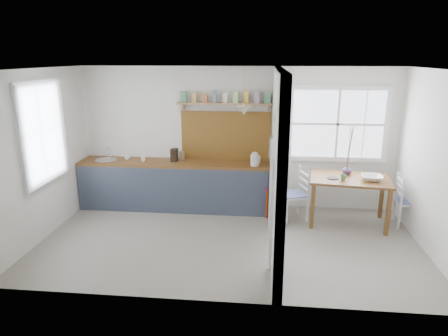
# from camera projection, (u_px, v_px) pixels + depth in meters

# --- Properties ---
(floor) EXTENTS (5.80, 3.20, 0.01)m
(floor) POSITION_uv_depth(u_px,v_px,m) (229.00, 241.00, 6.21)
(floor) COLOR gray
(floor) RESTS_ON ground
(ceiling) EXTENTS (5.80, 3.20, 0.01)m
(ceiling) POSITION_uv_depth(u_px,v_px,m) (230.00, 69.00, 5.50)
(ceiling) COLOR silver
(ceiling) RESTS_ON walls
(walls) EXTENTS (5.81, 3.21, 2.60)m
(walls) POSITION_uv_depth(u_px,v_px,m) (229.00, 160.00, 5.85)
(walls) COLOR silver
(walls) RESTS_ON floor
(partition) EXTENTS (0.12, 3.20, 2.60)m
(partition) POSITION_uv_depth(u_px,v_px,m) (277.00, 150.00, 5.80)
(partition) COLOR silver
(partition) RESTS_ON floor
(kitchen_window) EXTENTS (0.10, 1.16, 1.50)m
(kitchen_window) POSITION_uv_depth(u_px,v_px,m) (41.00, 133.00, 6.04)
(kitchen_window) COLOR white
(kitchen_window) RESTS_ON walls
(nook_window) EXTENTS (1.76, 0.10, 1.30)m
(nook_window) POSITION_uv_depth(u_px,v_px,m) (338.00, 124.00, 7.09)
(nook_window) COLOR white
(nook_window) RESTS_ON walls
(counter) EXTENTS (3.50, 0.60, 0.90)m
(counter) POSITION_uv_depth(u_px,v_px,m) (175.00, 184.00, 7.46)
(counter) COLOR brown
(counter) RESTS_ON floor
(sink) EXTENTS (0.40, 0.40, 0.02)m
(sink) POSITION_uv_depth(u_px,v_px,m) (106.00, 160.00, 7.44)
(sink) COLOR silver
(sink) RESTS_ON counter
(backsplash) EXTENTS (1.65, 0.03, 0.90)m
(backsplash) POSITION_uv_depth(u_px,v_px,m) (226.00, 136.00, 7.37)
(backsplash) COLOR brown
(backsplash) RESTS_ON walls
(shelf) EXTENTS (1.75, 0.20, 0.21)m
(shelf) POSITION_uv_depth(u_px,v_px,m) (225.00, 100.00, 7.11)
(shelf) COLOR #A5734D
(shelf) RESTS_ON walls
(pendant_lamp) EXTENTS (0.26, 0.26, 0.16)m
(pendant_lamp) POSITION_uv_depth(u_px,v_px,m) (244.00, 110.00, 6.78)
(pendant_lamp) COLOR beige
(pendant_lamp) RESTS_ON ceiling
(utensil_rail) EXTENTS (0.02, 0.50, 0.02)m
(utensil_rail) POSITION_uv_depth(u_px,v_px,m) (271.00, 139.00, 6.61)
(utensil_rail) COLOR silver
(utensil_rail) RESTS_ON partition
(dining_table) EXTENTS (1.39, 1.02, 0.81)m
(dining_table) POSITION_uv_depth(u_px,v_px,m) (348.00, 201.00, 6.77)
(dining_table) COLOR brown
(dining_table) RESTS_ON floor
(chair_left) EXTENTS (0.53, 0.53, 0.91)m
(chair_left) POSITION_uv_depth(u_px,v_px,m) (293.00, 194.00, 6.94)
(chair_left) COLOR silver
(chair_left) RESTS_ON floor
(chair_right) EXTENTS (0.43, 0.43, 0.89)m
(chair_right) POSITION_uv_depth(u_px,v_px,m) (410.00, 201.00, 6.64)
(chair_right) COLOR silver
(chair_right) RESTS_ON floor
(kettle) EXTENTS (0.20, 0.16, 0.24)m
(kettle) POSITION_uv_depth(u_px,v_px,m) (255.00, 159.00, 7.03)
(kettle) COLOR silver
(kettle) RESTS_ON counter
(mug_a) EXTENTS (0.14, 0.14, 0.10)m
(mug_a) POSITION_uv_depth(u_px,v_px,m) (143.00, 159.00, 7.33)
(mug_a) COLOR white
(mug_a) RESTS_ON counter
(mug_b) EXTENTS (0.14, 0.14, 0.09)m
(mug_b) POSITION_uv_depth(u_px,v_px,m) (128.00, 157.00, 7.46)
(mug_b) COLOR silver
(mug_b) RESTS_ON counter
(knife_block) EXTENTS (0.12, 0.16, 0.24)m
(knife_block) POSITION_uv_depth(u_px,v_px,m) (174.00, 155.00, 7.32)
(knife_block) COLOR #322114
(knife_block) RESTS_ON counter
(jar) EXTENTS (0.13, 0.13, 0.16)m
(jar) POSITION_uv_depth(u_px,v_px,m) (182.00, 156.00, 7.41)
(jar) COLOR #89764F
(jar) RESTS_ON counter
(towel_magenta) EXTENTS (0.02, 0.03, 0.60)m
(towel_magenta) POSITION_uv_depth(u_px,v_px,m) (267.00, 203.00, 7.01)
(towel_magenta) COLOR #BF1461
(towel_magenta) RESTS_ON counter
(towel_orange) EXTENTS (0.02, 0.03, 0.53)m
(towel_orange) POSITION_uv_depth(u_px,v_px,m) (267.00, 205.00, 6.99)
(towel_orange) COLOR #C03A00
(towel_orange) RESTS_ON counter
(bowl) EXTENTS (0.35, 0.35, 0.08)m
(bowl) POSITION_uv_depth(u_px,v_px,m) (372.00, 178.00, 6.53)
(bowl) COLOR white
(bowl) RESTS_ON dining_table
(table_cup) EXTENTS (0.11, 0.11, 0.09)m
(table_cup) POSITION_uv_depth(u_px,v_px,m) (343.00, 178.00, 6.52)
(table_cup) COLOR #4A7E43
(table_cup) RESTS_ON dining_table
(plate) EXTENTS (0.22, 0.22, 0.02)m
(plate) POSITION_uv_depth(u_px,v_px,m) (333.00, 178.00, 6.62)
(plate) COLOR black
(plate) RESTS_ON dining_table
(vase) EXTENTS (0.21, 0.21, 0.17)m
(vase) POSITION_uv_depth(u_px,v_px,m) (347.00, 170.00, 6.83)
(vase) COLOR #4D3455
(vase) RESTS_ON dining_table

